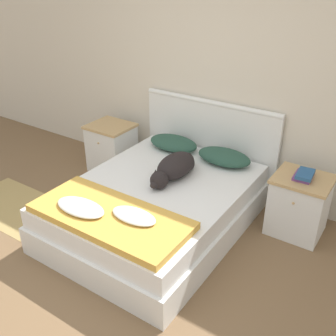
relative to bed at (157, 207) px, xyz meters
The scene contains 12 objects.
ground_plane 1.08m from the bed, 85.04° to the right, with size 16.00×16.00×0.00m, color brown.
wall_back 1.51m from the bed, 85.19° to the left, with size 9.00×0.06×2.55m.
bed is the anchor object (origin of this frame).
headboard 1.05m from the bed, 90.00° to the left, with size 1.59×0.06×1.01m.
nightstand_left 1.33m from the bed, 149.33° to the left, with size 0.50×0.46×0.58m.
nightstand_right 1.33m from the bed, 30.67° to the left, with size 0.50×0.46×0.58m.
pillow_left 0.88m from the bed, 111.96° to the left, with size 0.57×0.34×0.14m.
pillow_right 0.88m from the bed, 68.04° to the left, with size 0.57×0.34×0.14m.
quilt 0.70m from the bed, 90.92° to the right, with size 1.33×0.59×0.11m.
dog 0.41m from the bed, 78.90° to the left, with size 0.29×0.72×0.22m.
book_stack 1.38m from the bed, 30.61° to the left, with size 0.17×0.24×0.06m.
rug 1.59m from the bed, 159.41° to the right, with size 1.13×0.70×0.00m.
Camera 1 is at (1.74, -1.49, 2.31)m, focal length 42.00 mm.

